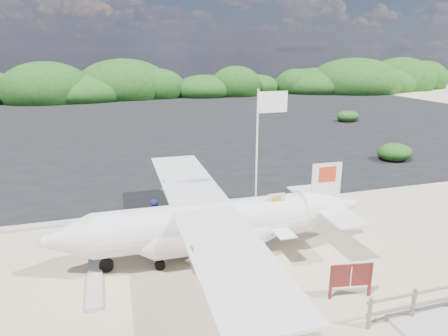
# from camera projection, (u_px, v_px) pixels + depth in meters

# --- Properties ---
(ground) EXTENTS (160.00, 160.00, 0.00)m
(ground) POSITION_uv_depth(u_px,v_px,m) (219.00, 259.00, 15.17)
(ground) COLOR beige
(asphalt_apron) EXTENTS (90.00, 50.00, 0.04)m
(asphalt_apron) POSITION_uv_depth(u_px,v_px,m) (142.00, 124.00, 42.72)
(asphalt_apron) COLOR #B2B2B2
(asphalt_apron) RESTS_ON ground
(vegetation_band) EXTENTS (124.00, 8.00, 4.40)m
(vegetation_band) POSITION_uv_depth(u_px,v_px,m) (127.00, 98.00, 65.67)
(vegetation_band) COLOR #B2B2B2
(vegetation_band) RESTS_ON ground
(baggage_cart) EXTENTS (3.08, 2.19, 1.39)m
(baggage_cart) POSITION_uv_depth(u_px,v_px,m) (201.00, 235.00, 17.17)
(baggage_cart) COLOR blue
(baggage_cart) RESTS_ON ground
(flagpole) EXTENTS (1.25, 0.53, 6.22)m
(flagpole) POSITION_uv_depth(u_px,v_px,m) (255.00, 237.00, 16.94)
(flagpole) COLOR white
(flagpole) RESTS_ON ground
(signboard) EXTENTS (1.49, 0.37, 1.23)m
(signboard) POSITION_uv_depth(u_px,v_px,m) (349.00, 297.00, 12.84)
(signboard) COLOR maroon
(signboard) RESTS_ON ground
(crew_a) EXTENTS (0.75, 0.53, 1.96)m
(crew_a) POSITION_uv_depth(u_px,v_px,m) (154.00, 221.00, 16.14)
(crew_a) COLOR #111942
(crew_a) RESTS_ON ground
(crew_b) EXTENTS (0.93, 0.79, 1.68)m
(crew_b) POSITION_uv_depth(u_px,v_px,m) (237.00, 220.00, 16.65)
(crew_b) COLOR #111942
(crew_b) RESTS_ON ground
(aircraft_large) EXTENTS (14.71, 14.71, 4.32)m
(aircraft_large) POSITION_uv_depth(u_px,v_px,m) (249.00, 125.00, 42.30)
(aircraft_large) COLOR #B2B2B2
(aircraft_large) RESTS_ON ground
(aircraft_small) EXTENTS (6.63, 6.63, 2.36)m
(aircraft_small) POSITION_uv_depth(u_px,v_px,m) (39.00, 121.00, 44.74)
(aircraft_small) COLOR #B2B2B2
(aircraft_small) RESTS_ON ground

